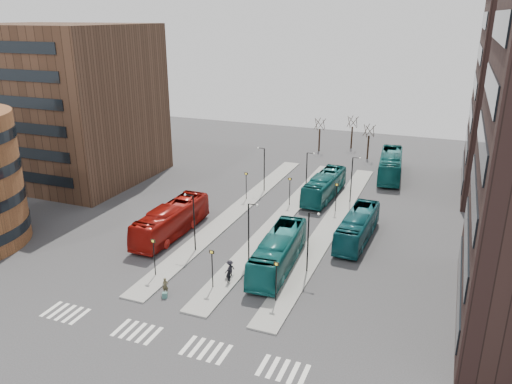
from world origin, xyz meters
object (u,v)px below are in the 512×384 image
at_px(traveller, 165,286).
at_px(commuter_c, 230,269).
at_px(teal_bus_b, 324,186).
at_px(teal_bus_a, 278,252).
at_px(commuter_a, 161,231).
at_px(suitcase, 165,295).
at_px(teal_bus_c, 358,227).
at_px(teal_bus_d, 390,165).
at_px(commuter_b, 229,277).
at_px(red_bus, 171,220).

xyz_separation_m(traveller, commuter_c, (4.06, 4.76, 0.11)).
bearing_deg(commuter_c, teal_bus_b, -162.55).
relative_size(teal_bus_a, commuter_a, 6.45).
distance_m(commuter_a, commuter_c, 11.50).
distance_m(suitcase, traveller, 0.87).
bearing_deg(teal_bus_c, suitcase, -124.12).
xyz_separation_m(suitcase, teal_bus_d, (13.44, 42.25, 1.58)).
relative_size(commuter_b, commuter_c, 0.88).
bearing_deg(commuter_b, teal_bus_a, -23.30).
xyz_separation_m(teal_bus_d, traveller, (-13.76, -41.60, -1.09)).
bearing_deg(red_bus, commuter_b, -35.16).
xyz_separation_m(suitcase, traveller, (-0.31, 0.65, 0.49)).
xyz_separation_m(teal_bus_c, traveller, (-13.50, -17.33, -0.81)).
height_order(teal_bus_a, teal_bus_c, teal_bus_a).
relative_size(teal_bus_b, commuter_b, 7.78).
xyz_separation_m(teal_bus_a, commuter_c, (-3.54, -3.50, -0.82)).
bearing_deg(red_bus, traveller, -61.12).
xyz_separation_m(suitcase, teal_bus_c, (13.18, 17.98, 1.30)).
distance_m(red_bus, commuter_c, 11.85).
relative_size(teal_bus_a, commuter_b, 8.01).
bearing_deg(commuter_b, red_bus, 64.03).
distance_m(commuter_b, commuter_c, 1.32).
bearing_deg(teal_bus_b, red_bus, -122.28).
distance_m(suitcase, red_bus, 13.35).
height_order(teal_bus_c, commuter_b, teal_bus_c).
relative_size(teal_bus_b, teal_bus_d, 0.89).
relative_size(traveller, commuter_a, 0.80).
relative_size(suitcase, teal_bus_a, 0.04).
bearing_deg(red_bus, teal_bus_a, -11.04).
distance_m(teal_bus_a, teal_bus_d, 33.90).
bearing_deg(commuter_a, teal_bus_d, -106.80).
relative_size(commuter_a, commuter_c, 1.09).
distance_m(traveller, commuter_a, 11.50).
relative_size(red_bus, commuter_c, 7.22).
distance_m(red_bus, commuter_a, 1.75).
xyz_separation_m(commuter_b, commuter_c, (-0.45, 1.24, 0.11)).
bearing_deg(suitcase, commuter_a, 102.66).
bearing_deg(commuter_c, teal_bus_a, 158.57).
height_order(traveller, commuter_b, commuter_b).
relative_size(red_bus, teal_bus_a, 1.03).
xyz_separation_m(teal_bus_d, commuter_c, (-9.70, -36.84, -0.98)).
bearing_deg(teal_bus_a, teal_bus_b, 88.64).
relative_size(teal_bus_b, commuter_c, 6.82).
bearing_deg(commuter_a, teal_bus_b, -108.76).
distance_m(suitcase, teal_bus_d, 44.36).
distance_m(teal_bus_a, traveller, 11.26).
height_order(traveller, commuter_a, commuter_a).
distance_m(teal_bus_a, teal_bus_b, 20.80).
distance_m(teal_bus_b, commuter_b, 25.64).
height_order(red_bus, teal_bus_c, red_bus).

